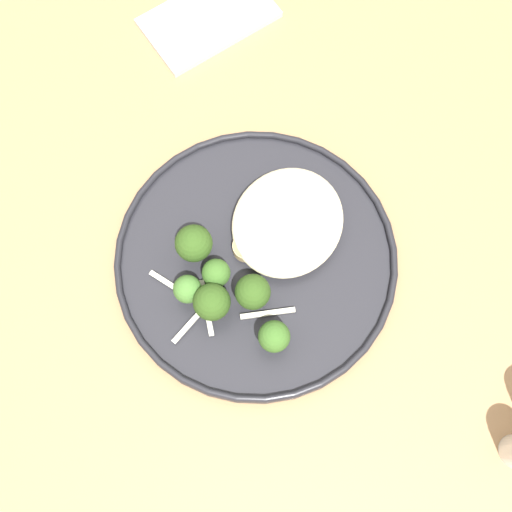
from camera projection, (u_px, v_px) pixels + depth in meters
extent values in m
plane|color=#2D2B28|center=(242.00, 368.00, 1.37)|extent=(6.00, 6.00, 0.00)
cube|color=#9E754C|center=(229.00, 273.00, 0.68)|extent=(1.40, 1.00, 0.04)
cylinder|color=#232328|center=(256.00, 260.00, 0.66)|extent=(0.29, 0.29, 0.01)
torus|color=black|center=(256.00, 258.00, 0.65)|extent=(0.29, 0.29, 0.01)
ellipsoid|color=beige|center=(288.00, 222.00, 0.65)|extent=(0.12, 0.11, 0.03)
cylinder|color=#E5C689|center=(275.00, 227.00, 0.66)|extent=(0.03, 0.03, 0.01)
cylinder|color=#958159|center=(275.00, 225.00, 0.65)|extent=(0.02, 0.02, 0.00)
cylinder|color=beige|center=(287.00, 199.00, 0.67)|extent=(0.03, 0.03, 0.01)
cylinder|color=#988766|center=(287.00, 197.00, 0.66)|extent=(0.02, 0.02, 0.00)
cylinder|color=#DBB77A|center=(246.00, 248.00, 0.65)|extent=(0.03, 0.03, 0.01)
cylinder|color=#8E774F|center=(246.00, 245.00, 0.64)|extent=(0.03, 0.03, 0.00)
cylinder|color=beige|center=(306.00, 231.00, 0.65)|extent=(0.03, 0.03, 0.01)
cylinder|color=#988766|center=(306.00, 229.00, 0.65)|extent=(0.03, 0.03, 0.00)
cylinder|color=#7A994C|center=(213.00, 308.00, 0.63)|extent=(0.02, 0.02, 0.02)
sphere|color=#2D4C19|center=(212.00, 302.00, 0.61)|extent=(0.04, 0.04, 0.04)
cylinder|color=#7A994C|center=(253.00, 298.00, 0.63)|extent=(0.02, 0.02, 0.02)
sphere|color=#2D4C19|center=(253.00, 292.00, 0.61)|extent=(0.03, 0.03, 0.03)
cylinder|color=#7A994C|center=(274.00, 340.00, 0.62)|extent=(0.02, 0.02, 0.02)
sphere|color=#386023|center=(274.00, 336.00, 0.60)|extent=(0.03, 0.03, 0.03)
cylinder|color=#7A994C|center=(196.00, 251.00, 0.65)|extent=(0.01, 0.01, 0.02)
sphere|color=#2D4C19|center=(194.00, 243.00, 0.62)|extent=(0.04, 0.04, 0.04)
cylinder|color=#89A356|center=(189.00, 294.00, 0.64)|extent=(0.02, 0.02, 0.02)
sphere|color=#42702D|center=(187.00, 289.00, 0.62)|extent=(0.03, 0.03, 0.03)
cylinder|color=#89A356|center=(213.00, 276.00, 0.64)|extent=(0.01, 0.01, 0.02)
sphere|color=#386023|center=(212.00, 271.00, 0.62)|extent=(0.03, 0.03, 0.03)
cube|color=silver|center=(268.00, 313.00, 0.63)|extent=(0.04, 0.05, 0.00)
cube|color=silver|center=(207.00, 308.00, 0.64)|extent=(0.05, 0.04, 0.00)
cube|color=silver|center=(190.00, 323.00, 0.63)|extent=(0.05, 0.01, 0.00)
cube|color=silver|center=(170.00, 285.00, 0.64)|extent=(0.01, 0.05, 0.00)
cube|color=silver|center=(209.00, 18.00, 0.75)|extent=(0.17, 0.15, 0.01)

